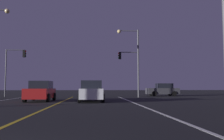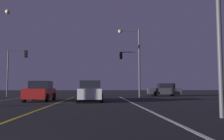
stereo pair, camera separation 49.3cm
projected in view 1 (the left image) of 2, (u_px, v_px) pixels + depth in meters
name	position (u px, v px, depth m)	size (l,w,h in m)	color
lane_edge_right	(148.00, 108.00, 13.00)	(0.16, 32.29, 0.01)	silver
lane_center_divider	(45.00, 109.00, 12.59)	(0.16, 32.29, 0.01)	gold
car_oncoming	(41.00, 91.00, 19.73)	(2.02, 4.30, 1.70)	black
car_crossing_side	(163.00, 90.00, 32.03)	(4.30, 2.02, 1.70)	black
car_lead_same_lane	(91.00, 92.00, 19.25)	(2.02, 4.30, 1.70)	black
traffic_light_near_right	(129.00, 64.00, 29.97)	(2.69, 0.36, 5.70)	#4C4C51
traffic_light_near_left	(15.00, 62.00, 28.94)	(2.48, 0.36, 5.83)	#4C4C51
street_lamp_right_far	(133.00, 54.00, 27.91)	(2.59, 0.44, 8.05)	#4C4C51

